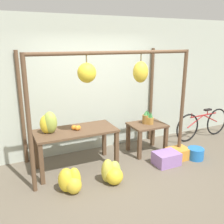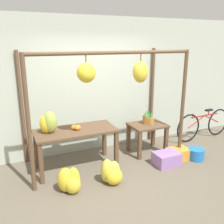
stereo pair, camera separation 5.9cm
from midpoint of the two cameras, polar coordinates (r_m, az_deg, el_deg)
The scene contains 14 objects.
ground_plane at distance 4.36m, azimuth 3.85°, elevation -16.09°, with size 20.00×20.00×0.00m, color #665B4C.
shop_wall_back at distance 5.27m, azimuth -4.23°, elevation 5.95°, with size 8.00×0.08×2.80m.
stall_awning at distance 4.37m, azimuth -0.18°, elevation 5.80°, with size 2.94×1.25×2.16m.
display_table_main at distance 4.62m, azimuth -7.93°, elevation -5.41°, with size 1.47×0.68×0.76m.
display_table_side at distance 5.33m, azimuth 8.37°, elevation -4.26°, with size 0.74×0.58×0.63m.
banana_pile_on_table at distance 4.46m, azimuth -13.98°, elevation -2.43°, with size 0.35×0.30×0.39m.
orange_pile at distance 4.55m, azimuth -7.74°, elevation -3.56°, with size 0.17×0.15×0.09m.
pineapple_cluster at distance 5.28m, azimuth 8.53°, elevation -1.47°, with size 0.20×0.23×0.28m.
banana_pile_ground_left at distance 4.12m, azimuth -9.11°, elevation -15.35°, with size 0.44×0.41×0.41m.
banana_pile_ground_right at distance 4.32m, azimuth 0.24°, elevation -13.68°, with size 0.41×0.47×0.42m.
fruit_crate_white at distance 5.00m, azimuth 12.66°, elevation -10.39°, with size 0.47×0.36×0.25m.
blue_bucket at distance 5.38m, azimuth 18.94°, elevation -9.07°, with size 0.33×0.33×0.23m.
parked_bicycle at distance 6.48m, azimuth 20.48°, elevation -2.66°, with size 1.68×0.14×0.72m.
fruit_crate_purple at distance 5.28m, azimuth 15.19°, elevation -9.25°, with size 0.42×0.32×0.23m.
Camera 2 is at (-1.74, -3.26, 2.30)m, focal length 40.00 mm.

